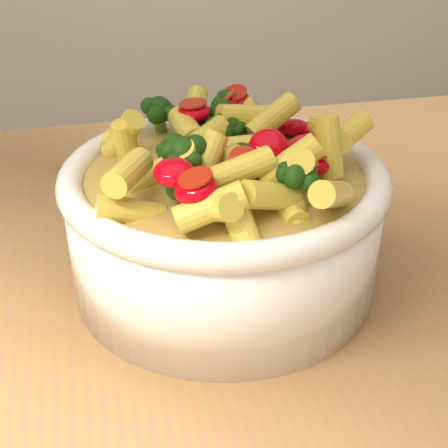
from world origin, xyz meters
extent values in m
cube|color=#A66B47|center=(0.00, 0.00, 0.88)|extent=(1.20, 0.80, 0.04)
cylinder|color=#A66B47|center=(0.55, 0.35, 0.43)|extent=(0.05, 0.05, 0.86)
cylinder|color=white|center=(0.07, -0.02, 0.95)|extent=(0.26, 0.26, 0.10)
ellipsoid|color=white|center=(0.07, -0.02, 0.92)|extent=(0.24, 0.24, 0.04)
torus|color=white|center=(0.07, -0.02, 1.00)|extent=(0.27, 0.27, 0.02)
ellipsoid|color=gold|center=(0.07, -0.02, 1.00)|extent=(0.23, 0.23, 0.03)
camera|label=1|loc=(-0.03, -0.48, 1.23)|focal=50.00mm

